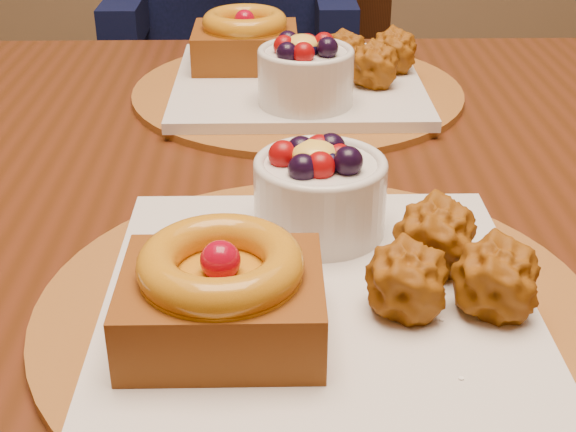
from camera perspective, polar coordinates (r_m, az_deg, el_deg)
The scene contains 4 objects.
dining_table at distance 0.77m, azimuth 1.15°, elevation -2.27°, with size 1.60×0.90×0.76m.
place_setting_near at distance 0.54m, azimuth 1.72°, elevation -4.11°, with size 0.38×0.38×0.09m.
place_setting_far at distance 0.93m, azimuth 0.47°, elevation 10.25°, with size 0.38×0.38×0.09m.
chair_far at distance 1.77m, azimuth 0.42°, elevation 9.00°, with size 0.44×0.44×0.88m.
Camera 1 is at (-0.05, -0.78, 1.07)m, focal length 50.00 mm.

